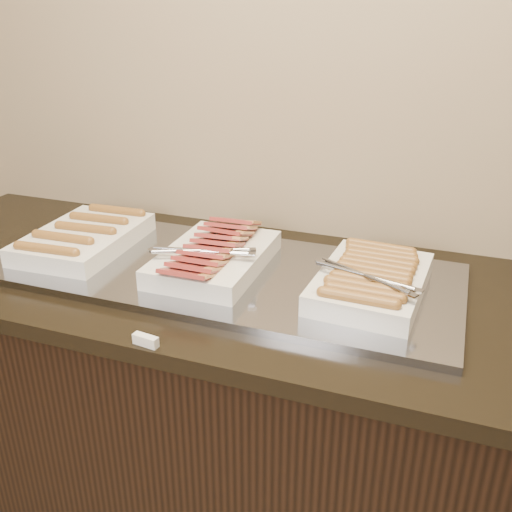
% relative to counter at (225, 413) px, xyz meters
% --- Properties ---
extents(counter, '(2.06, 0.76, 0.90)m').
position_rel_counter_xyz_m(counter, '(0.00, 0.00, 0.00)').
color(counter, black).
rests_on(counter, ground).
extents(warming_tray, '(1.20, 0.50, 0.02)m').
position_rel_counter_xyz_m(warming_tray, '(0.01, 0.00, 0.46)').
color(warming_tray, gray).
rests_on(warming_tray, counter).
extents(dish_left, '(0.27, 0.39, 0.07)m').
position_rel_counter_xyz_m(dish_left, '(-0.42, 0.00, 0.50)').
color(dish_left, silver).
rests_on(dish_left, warming_tray).
extents(dish_center, '(0.27, 0.39, 0.10)m').
position_rel_counter_xyz_m(dish_center, '(-0.02, -0.00, 0.50)').
color(dish_center, silver).
rests_on(dish_center, warming_tray).
extents(dish_right, '(0.27, 0.37, 0.08)m').
position_rel_counter_xyz_m(dish_right, '(0.39, -0.00, 0.50)').
color(dish_right, silver).
rests_on(dish_right, warming_tray).
extents(label_holder, '(0.06, 0.02, 0.02)m').
position_rel_counter_xyz_m(label_holder, '(-0.02, -0.36, 0.46)').
color(label_holder, silver).
rests_on(label_holder, counter).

